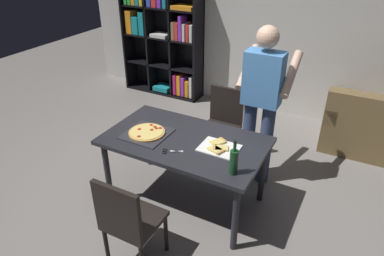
% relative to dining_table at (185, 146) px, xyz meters
% --- Properties ---
extents(ground_plane, '(12.00, 12.00, 0.00)m').
position_rel_dining_table_xyz_m(ground_plane, '(0.00, 0.00, -0.67)').
color(ground_plane, gray).
extents(back_wall, '(6.40, 0.10, 2.80)m').
position_rel_dining_table_xyz_m(back_wall, '(0.00, 2.60, 0.73)').
color(back_wall, silver).
rests_on(back_wall, ground_plane).
extents(dining_table, '(1.56, 0.91, 0.75)m').
position_rel_dining_table_xyz_m(dining_table, '(0.00, 0.00, 0.00)').
color(dining_table, '#232328').
rests_on(dining_table, ground_plane).
extents(chair_near_camera, '(0.42, 0.42, 0.90)m').
position_rel_dining_table_xyz_m(chair_near_camera, '(-0.00, -0.94, -0.16)').
color(chair_near_camera, black).
rests_on(chair_near_camera, ground_plane).
extents(chair_far_side, '(0.42, 0.42, 0.90)m').
position_rel_dining_table_xyz_m(chair_far_side, '(0.00, 0.94, -0.16)').
color(chair_far_side, black).
rests_on(chair_far_side, ground_plane).
extents(bookshelf, '(1.40, 0.35, 1.95)m').
position_rel_dining_table_xyz_m(bookshelf, '(-1.74, 2.38, 0.36)').
color(bookshelf, black).
rests_on(bookshelf, ground_plane).
extents(person_serving_pizza, '(0.55, 0.54, 1.75)m').
position_rel_dining_table_xyz_m(person_serving_pizza, '(0.51, 0.72, 0.33)').
color(person_serving_pizza, '#38476B').
rests_on(person_serving_pizza, ground_plane).
extents(pepperoni_pizza_on_tray, '(0.42, 0.42, 0.04)m').
position_rel_dining_table_xyz_m(pepperoni_pizza_on_tray, '(-0.38, -0.09, 0.09)').
color(pepperoni_pizza_on_tray, '#2D2D33').
rests_on(pepperoni_pizza_on_tray, dining_table).
extents(pizza_slices_on_towel, '(0.36, 0.29, 0.03)m').
position_rel_dining_table_xyz_m(pizza_slices_on_towel, '(0.36, 0.00, 0.09)').
color(pizza_slices_on_towel, white).
rests_on(pizza_slices_on_towel, dining_table).
extents(wine_bottle, '(0.07, 0.07, 0.32)m').
position_rel_dining_table_xyz_m(wine_bottle, '(0.62, -0.29, 0.20)').
color(wine_bottle, '#194723').
rests_on(wine_bottle, dining_table).
extents(kitchen_scissors, '(0.20, 0.13, 0.01)m').
position_rel_dining_table_xyz_m(kitchen_scissors, '(-0.02, -0.26, 0.08)').
color(kitchen_scissors, silver).
rests_on(kitchen_scissors, dining_table).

